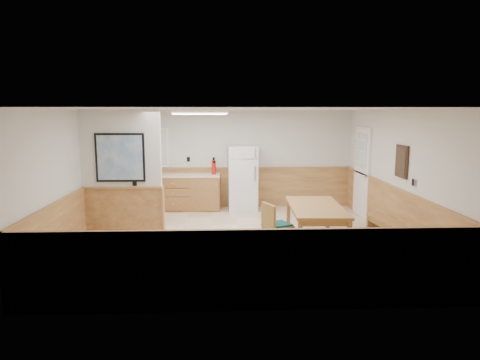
{
  "coord_description": "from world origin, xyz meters",
  "views": [
    {
      "loc": [
        -0.32,
        -7.98,
        2.44
      ],
      "look_at": [
        0.02,
        0.4,
        1.11
      ],
      "focal_mm": 32.0,
      "sensor_mm": 36.0,
      "label": 1
    }
  ],
  "objects_px": {
    "refrigerator": "(243,178)",
    "fire_extinguisher": "(214,167)",
    "dining_table": "(316,211)",
    "dining_chair": "(274,223)",
    "soap_bottle": "(150,170)",
    "dining_bench": "(393,228)"
  },
  "relations": [
    {
      "from": "refrigerator",
      "to": "soap_bottle",
      "type": "distance_m",
      "value": 2.33
    },
    {
      "from": "fire_extinguisher",
      "to": "dining_chair",
      "type": "bearing_deg",
      "value": -55.68
    },
    {
      "from": "dining_bench",
      "to": "fire_extinguisher",
      "type": "relative_size",
      "value": 3.67
    },
    {
      "from": "refrigerator",
      "to": "dining_chair",
      "type": "height_order",
      "value": "refrigerator"
    },
    {
      "from": "dining_table",
      "to": "soap_bottle",
      "type": "xyz_separation_m",
      "value": [
        -3.53,
        3.12,
        0.35
      ]
    },
    {
      "from": "fire_extinguisher",
      "to": "soap_bottle",
      "type": "xyz_separation_m",
      "value": [
        -1.6,
        0.04,
        -0.08
      ]
    },
    {
      "from": "fire_extinguisher",
      "to": "soap_bottle",
      "type": "bearing_deg",
      "value": -165.97
    },
    {
      "from": "dining_chair",
      "to": "soap_bottle",
      "type": "xyz_separation_m",
      "value": [
        -2.72,
        3.34,
        0.51
      ]
    },
    {
      "from": "dining_chair",
      "to": "soap_bottle",
      "type": "relative_size",
      "value": 4.03
    },
    {
      "from": "refrigerator",
      "to": "fire_extinguisher",
      "type": "relative_size",
      "value": 3.76
    },
    {
      "from": "dining_table",
      "to": "dining_chair",
      "type": "height_order",
      "value": "dining_chair"
    },
    {
      "from": "dining_bench",
      "to": "fire_extinguisher",
      "type": "distance_m",
      "value": 4.67
    },
    {
      "from": "soap_bottle",
      "to": "dining_chair",
      "type": "bearing_deg",
      "value": -50.87
    },
    {
      "from": "dining_table",
      "to": "dining_chair",
      "type": "relative_size",
      "value": 2.23
    },
    {
      "from": "fire_extinguisher",
      "to": "soap_bottle",
      "type": "distance_m",
      "value": 1.6
    },
    {
      "from": "dining_table",
      "to": "fire_extinguisher",
      "type": "bearing_deg",
      "value": 124.53
    },
    {
      "from": "fire_extinguisher",
      "to": "soap_bottle",
      "type": "height_order",
      "value": "fire_extinguisher"
    },
    {
      "from": "soap_bottle",
      "to": "dining_bench",
      "type": "bearing_deg",
      "value": -33.02
    },
    {
      "from": "refrigerator",
      "to": "fire_extinguisher",
      "type": "xyz_separation_m",
      "value": [
        -0.72,
        0.05,
        0.28
      ]
    },
    {
      "from": "dining_table",
      "to": "dining_bench",
      "type": "bearing_deg",
      "value": -1.1
    },
    {
      "from": "dining_chair",
      "to": "dining_table",
      "type": "bearing_deg",
      "value": -7.77
    },
    {
      "from": "dining_bench",
      "to": "soap_bottle",
      "type": "relative_size",
      "value": 7.52
    }
  ]
}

